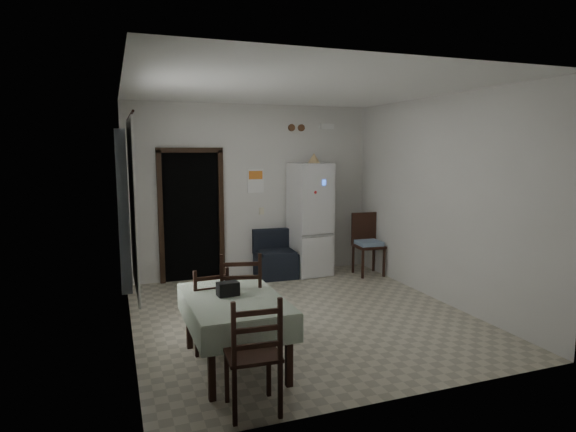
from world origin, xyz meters
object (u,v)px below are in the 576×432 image
Objects in this scene: fridge at (310,219)px; dining_chair_far_left at (208,307)px; navy_seat at (276,254)px; dining_chair_near_head at (252,352)px; corner_chair at (369,245)px; dining_chair_far_right at (241,298)px; dining_table at (235,331)px.

fridge reaches higher than dining_chair_far_left.
navy_seat is 4.20m from dining_chair_near_head.
dining_chair_far_right reaches higher than corner_chair.
navy_seat is (-0.62, 0.00, -0.56)m from fridge.
dining_chair_far_right is (-2.83, -2.18, 0.01)m from corner_chair.
dining_table is (-1.46, -3.05, -0.04)m from navy_seat.
fridge is 1.10m from corner_chair.
corner_chair reaches higher than dining_chair_near_head.
dining_chair_far_left is (-1.63, -2.54, 0.07)m from navy_seat.
fridge is at bearing 159.82° from corner_chair.
dining_chair_far_left is (-0.17, 0.51, 0.11)m from dining_table.
dining_chair_far_right is at bearing -131.27° from fridge.
dining_chair_far_right is at bearing -138.65° from corner_chair.
navy_seat is at bearing 175.02° from fridge.
navy_seat is at bearing -103.82° from dining_chair_far_right.
dining_chair_far_left is 0.36m from dining_chair_far_right.
corner_chair is at bearing -150.27° from dining_chair_far_left.
dining_chair_near_head is at bearing 90.40° from dining_chair_far_left.
dining_table is 1.36× the size of dining_chair_near_head.
dining_chair_far_left is at bearing -136.62° from fridge.
navy_seat is 0.58× the size of dining_table.
fridge is at bearing -113.85° from dining_chair_far_right.
dining_chair_far_left is at bearing -142.53° from corner_chair.
fridge is at bearing -135.71° from dining_chair_far_left.
fridge reaches higher than dining_chair_near_head.
fridge reaches higher than corner_chair.
dining_table is 0.88m from dining_chair_near_head.
dining_chair_far_left is at bearing -82.18° from dining_chair_near_head.
fridge is 1.82× the size of corner_chair.
fridge is at bearing 2.62° from navy_seat.
navy_seat is 3.02m from dining_chair_far_left.
fridge is 2.43× the size of navy_seat.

